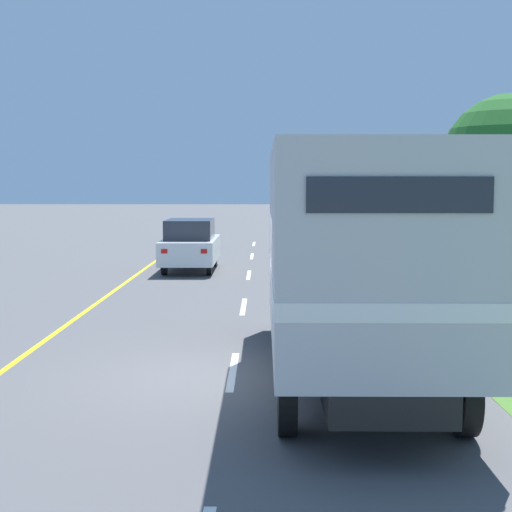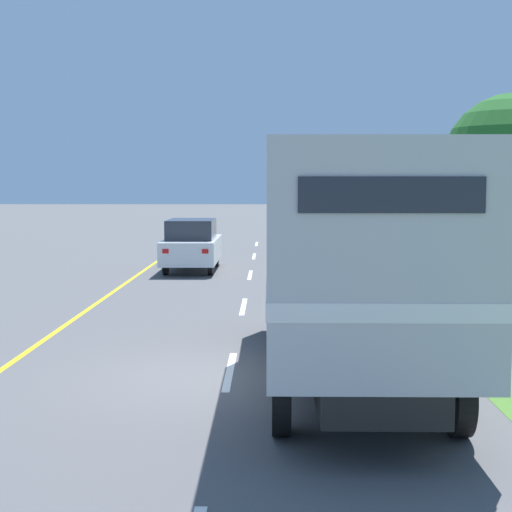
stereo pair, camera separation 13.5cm
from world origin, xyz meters
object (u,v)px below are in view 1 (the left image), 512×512
at_px(roadside_tree_mid, 500,172).
at_px(roadside_tree_far, 458,179).
at_px(highway_sign, 501,233).
at_px(roadside_tree_near, 512,164).
at_px(lead_car_white, 190,244).
at_px(horse_trailer_truck, 353,253).

bearing_deg(roadside_tree_mid, roadside_tree_far, 91.07).
distance_m(highway_sign, roadside_tree_mid, 10.54).
height_order(roadside_tree_near, roadside_tree_far, roadside_tree_near).
xyz_separation_m(roadside_tree_near, roadside_tree_far, (1.19, 11.69, -0.41)).
height_order(roadside_tree_mid, roadside_tree_far, roadside_tree_far).
distance_m(lead_car_white, roadside_tree_mid, 12.67).
distance_m(horse_trailer_truck, roadside_tree_mid, 20.77).
distance_m(lead_car_white, roadside_tree_near, 10.89).
bearing_deg(roadside_tree_far, horse_trailer_truck, -107.09).
bearing_deg(horse_trailer_truck, roadside_tree_near, 64.11).
xyz_separation_m(horse_trailer_truck, roadside_tree_mid, (7.87, 19.17, 1.47)).
bearing_deg(roadside_tree_near, roadside_tree_far, 84.21).
height_order(horse_trailer_truck, roadside_tree_near, roadside_tree_near).
distance_m(roadside_tree_mid, roadside_tree_far, 6.07).
relative_size(highway_sign, roadside_tree_mid, 0.54).
bearing_deg(roadside_tree_far, roadside_tree_near, -95.79).
bearing_deg(roadside_tree_far, lead_car_white, -138.98).
bearing_deg(roadside_tree_mid, horse_trailer_truck, -112.32).
relative_size(horse_trailer_truck, roadside_tree_near, 1.44).
bearing_deg(horse_trailer_truck, highway_sign, 61.52).
bearing_deg(horse_trailer_truck, lead_car_white, 104.34).
bearing_deg(roadside_tree_near, horse_trailer_truck, -115.89).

